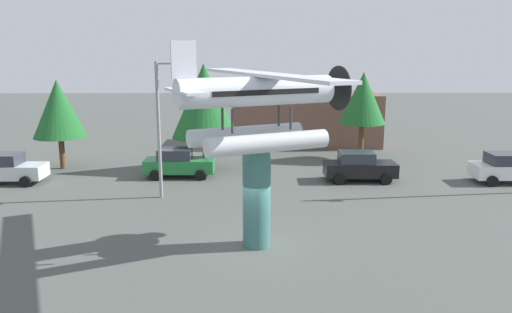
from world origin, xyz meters
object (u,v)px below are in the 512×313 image
(car_mid_green, at_px, (178,163))
(car_distant_white, at_px, (508,168))
(tree_center_back, at_px, (363,98))
(tree_west, at_px, (58,109))
(car_far_black, at_px, (359,166))
(storefront_building, at_px, (305,119))
(display_pedestal, at_px, (257,197))
(floatplane_monument, at_px, (260,104))
(car_near_silver, at_px, (7,168))
(streetlight_primary, at_px, (163,119))
(tree_east, at_px, (204,101))

(car_mid_green, bearing_deg, car_distant_white, -4.42)
(car_distant_white, distance_m, tree_center_back, 10.24)
(car_mid_green, relative_size, tree_west, 0.72)
(car_distant_white, bearing_deg, car_far_black, 176.99)
(storefront_building, bearing_deg, display_pedestal, -100.72)
(car_far_black, xyz_separation_m, storefront_building, (-2.00, 12.01, 1.20))
(floatplane_monument, bearing_deg, car_near_silver, 122.36)
(car_mid_green, xyz_separation_m, car_distant_white, (19.48, -1.51, 0.00))
(car_distant_white, relative_size, streetlight_primary, 0.59)
(car_near_silver, height_order, car_mid_green, same)
(display_pedestal, xyz_separation_m, tree_west, (-12.58, 13.28, 1.94))
(car_distant_white, relative_size, storefront_building, 0.36)
(floatplane_monument, relative_size, tree_west, 1.71)
(car_far_black, height_order, tree_center_back, tree_center_back)
(car_mid_green, height_order, tree_east, tree_east)
(car_near_silver, distance_m, streetlight_primary, 10.66)
(tree_east, bearing_deg, car_near_silver, -163.79)
(car_near_silver, bearing_deg, car_mid_green, 8.12)
(tree_east, distance_m, tree_center_back, 11.09)
(floatplane_monument, distance_m, tree_center_back, 17.47)
(car_near_silver, relative_size, car_mid_green, 1.00)
(car_near_silver, xyz_separation_m, tree_west, (1.89, 3.64, 3.05))
(car_near_silver, height_order, car_far_black, same)
(streetlight_primary, distance_m, tree_east, 6.42)
(display_pedestal, xyz_separation_m, storefront_building, (4.16, 22.00, 0.08))
(streetlight_primary, bearing_deg, tree_center_back, 36.64)
(car_near_silver, bearing_deg, storefront_building, 33.56)
(car_distant_white, height_order, tree_west, tree_west)
(display_pedestal, bearing_deg, tree_center_back, 64.62)
(car_near_silver, relative_size, car_far_black, 1.00)
(car_near_silver, relative_size, car_distant_white, 1.00)
(car_far_black, bearing_deg, tree_center_back, 77.06)
(car_mid_green, height_order, storefront_building, storefront_building)
(car_distant_white, height_order, streetlight_primary, streetlight_primary)
(storefront_building, xyz_separation_m, tree_west, (-16.74, -8.72, 1.86))
(streetlight_primary, xyz_separation_m, tree_center_back, (12.27, 9.13, 0.17))
(car_mid_green, relative_size, storefront_building, 0.36)
(tree_west, bearing_deg, car_far_black, -9.97)
(display_pedestal, relative_size, tree_west, 0.69)
(storefront_building, bearing_deg, car_far_black, -80.53)
(car_distant_white, bearing_deg, tree_west, 172.20)
(car_near_silver, xyz_separation_m, tree_center_back, (21.97, 6.19, 3.46))
(display_pedestal, xyz_separation_m, car_distant_white, (14.81, 9.53, -1.12))
(display_pedestal, height_order, car_near_silver, display_pedestal)
(car_far_black, xyz_separation_m, car_distant_white, (8.64, -0.45, 0.00))
(tree_west, xyz_separation_m, tree_center_back, (20.09, 2.55, 0.40))
(car_distant_white, height_order, storefront_building, storefront_building)
(tree_west, distance_m, tree_east, 9.41)
(tree_center_back, bearing_deg, car_distant_white, -40.79)
(car_far_black, bearing_deg, tree_west, 170.03)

